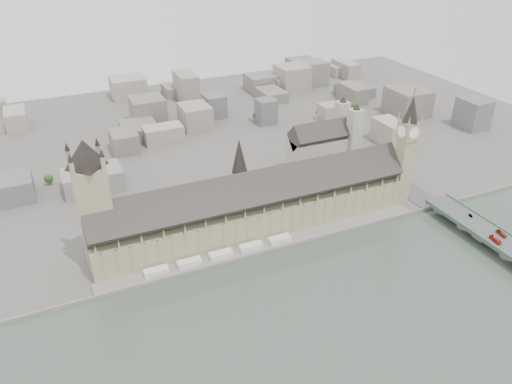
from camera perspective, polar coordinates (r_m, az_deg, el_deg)
name	(u,v)px	position (r m, az deg, el deg)	size (l,w,h in m)	color
ground	(264,241)	(403.12, 0.97, -5.67)	(900.00, 900.00, 0.00)	#595651
embankment_wall	(273,250)	(391.25, 1.91, -6.64)	(600.00, 1.50, 3.00)	gray
river_terrace	(268,245)	(397.01, 1.43, -6.12)	(270.00, 15.00, 2.00)	gray
terrace_tents	(221,254)	(383.19, -4.05, -7.12)	(118.00, 7.00, 4.00)	white
palace_of_westminster	(254,206)	(405.83, -0.18, -1.59)	(265.00, 40.73, 55.44)	#9C8F69
elizabeth_tower	(406,143)	(449.39, 16.82, 5.36)	(17.00, 17.00, 107.50)	#9C8F69
victoria_tower	(93,198)	(369.69, -18.15, -0.70)	(30.00, 30.00, 100.00)	#9C8F69
central_tower	(239,166)	(390.64, -1.90, 2.97)	(13.00, 13.00, 48.00)	gray
westminster_bridge	(501,246)	(433.11, 26.22, -5.57)	(25.00, 325.00, 10.25)	#474749
westminster_abbey	(324,146)	(510.87, 7.82, 5.23)	(68.00, 36.00, 64.00)	#A6A296
city_skyline_inland	(177,119)	(600.40, -9.04, 8.24)	(720.00, 360.00, 38.00)	gray
park_trees	(226,202)	(442.51, -3.48, -1.11)	(110.00, 30.00, 15.00)	#1C4318
red_bus_north	(495,240)	(426.13, 25.67, -4.93)	(2.63, 11.25, 3.13)	red
red_bus_south	(501,234)	(436.00, 26.22, -4.30)	(2.34, 9.99, 2.78)	#B03416
car_silver	(471,216)	(451.95, 23.32, -2.49)	(1.59, 4.57, 1.51)	gray
car_approach	(400,169)	(510.29, 16.19, 2.51)	(2.04, 5.02, 1.46)	gray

